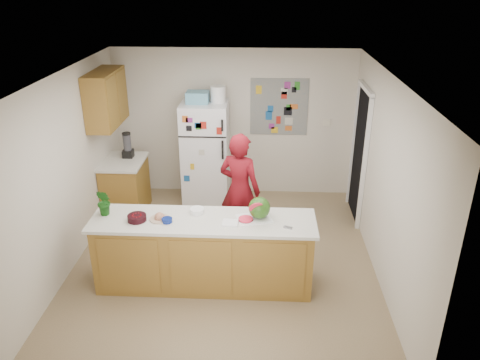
{
  "coord_description": "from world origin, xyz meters",
  "views": [
    {
      "loc": [
        0.49,
        -5.33,
        3.62
      ],
      "look_at": [
        0.21,
        0.2,
        1.13
      ],
      "focal_mm": 35.0,
      "sensor_mm": 36.0,
      "label": 1
    }
  ],
  "objects_px": {
    "refrigerator": "(206,153)",
    "person": "(240,190)",
    "watermelon": "(259,208)",
    "cherry_bowl": "(137,218)"
  },
  "relations": [
    {
      "from": "refrigerator",
      "to": "cherry_bowl",
      "type": "distance_m",
      "value": 2.5
    },
    {
      "from": "person",
      "to": "cherry_bowl",
      "type": "distance_m",
      "value": 1.59
    },
    {
      "from": "watermelon",
      "to": "cherry_bowl",
      "type": "distance_m",
      "value": 1.45
    },
    {
      "from": "refrigerator",
      "to": "cherry_bowl",
      "type": "relative_size",
      "value": 7.64
    },
    {
      "from": "refrigerator",
      "to": "cherry_bowl",
      "type": "height_order",
      "value": "refrigerator"
    },
    {
      "from": "person",
      "to": "refrigerator",
      "type": "bearing_deg",
      "value": -42.78
    },
    {
      "from": "person",
      "to": "cherry_bowl",
      "type": "height_order",
      "value": "person"
    },
    {
      "from": "refrigerator",
      "to": "person",
      "type": "bearing_deg",
      "value": -64.88
    },
    {
      "from": "person",
      "to": "watermelon",
      "type": "height_order",
      "value": "person"
    },
    {
      "from": "watermelon",
      "to": "person",
      "type": "bearing_deg",
      "value": 106.31
    }
  ]
}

